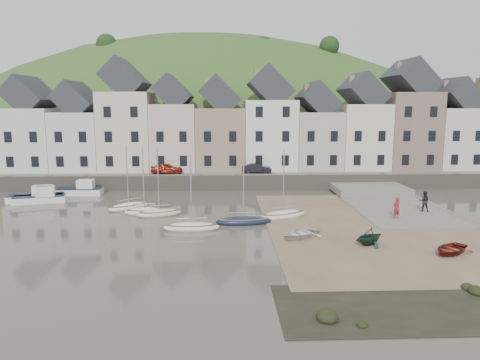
{
  "coord_description": "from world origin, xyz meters",
  "views": [
    {
      "loc": [
        -1.64,
        -35.94,
        10.02
      ],
      "look_at": [
        0.0,
        6.0,
        3.0
      ],
      "focal_mm": 34.02,
      "sensor_mm": 36.0,
      "label": 1
    }
  ],
  "objects_px": {
    "rowboat_white": "(300,233)",
    "sailboat_0": "(129,206)",
    "rowboat_red": "(450,249)",
    "person_dark": "(424,201)",
    "rowboat_green": "(369,236)",
    "person_red": "(396,208)",
    "car_right": "(257,168)",
    "car_left": "(167,168)"
  },
  "relations": [
    {
      "from": "sailboat_0",
      "to": "rowboat_green",
      "type": "distance_m",
      "value": 23.11
    },
    {
      "from": "sailboat_0",
      "to": "person_red",
      "type": "relative_size",
      "value": 3.31
    },
    {
      "from": "person_dark",
      "to": "car_left",
      "type": "xyz_separation_m",
      "value": [
        -25.65,
        14.68,
        1.18
      ]
    },
    {
      "from": "sailboat_0",
      "to": "car_right",
      "type": "distance_m",
      "value": 18.16
    },
    {
      "from": "sailboat_0",
      "to": "car_left",
      "type": "distance_m",
      "value": 12.54
    },
    {
      "from": "rowboat_green",
      "to": "car_left",
      "type": "bearing_deg",
      "value": -173.74
    },
    {
      "from": "car_left",
      "to": "car_right",
      "type": "distance_m",
      "value": 11.08
    },
    {
      "from": "rowboat_green",
      "to": "rowboat_red",
      "type": "distance_m",
      "value": 5.32
    },
    {
      "from": "rowboat_white",
      "to": "rowboat_red",
      "type": "height_order",
      "value": "rowboat_white"
    },
    {
      "from": "sailboat_0",
      "to": "person_red",
      "type": "xyz_separation_m",
      "value": [
        24.3,
        -5.08,
        0.81
      ]
    },
    {
      "from": "car_right",
      "to": "sailboat_0",
      "type": "bearing_deg",
      "value": 135.34
    },
    {
      "from": "rowboat_red",
      "to": "rowboat_white",
      "type": "bearing_deg",
      "value": -149.18
    },
    {
      "from": "rowboat_white",
      "to": "car_right",
      "type": "xyz_separation_m",
      "value": [
        -1.58,
        22.53,
        1.78
      ]
    },
    {
      "from": "rowboat_green",
      "to": "person_dark",
      "type": "xyz_separation_m",
      "value": [
        8.33,
        9.76,
        0.39
      ]
    },
    {
      "from": "rowboat_white",
      "to": "car_left",
      "type": "relative_size",
      "value": 0.88
    },
    {
      "from": "rowboat_white",
      "to": "person_dark",
      "type": "bearing_deg",
      "value": 86.76
    },
    {
      "from": "sailboat_0",
      "to": "car_left",
      "type": "relative_size",
      "value": 1.64
    },
    {
      "from": "rowboat_white",
      "to": "person_dark",
      "type": "height_order",
      "value": "person_dark"
    },
    {
      "from": "rowboat_green",
      "to": "car_right",
      "type": "distance_m",
      "value": 25.27
    },
    {
      "from": "rowboat_red",
      "to": "person_dark",
      "type": "height_order",
      "value": "person_dark"
    },
    {
      "from": "sailboat_0",
      "to": "person_red",
      "type": "height_order",
      "value": "sailboat_0"
    },
    {
      "from": "rowboat_red",
      "to": "person_dark",
      "type": "relative_size",
      "value": 1.61
    },
    {
      "from": "rowboat_green",
      "to": "rowboat_red",
      "type": "height_order",
      "value": "rowboat_green"
    },
    {
      "from": "rowboat_red",
      "to": "person_dark",
      "type": "distance_m",
      "value": 12.4
    },
    {
      "from": "person_dark",
      "to": "car_left",
      "type": "height_order",
      "value": "car_left"
    },
    {
      "from": "car_right",
      "to": "rowboat_red",
      "type": "bearing_deg",
      "value": -154.34
    },
    {
      "from": "rowboat_green",
      "to": "car_left",
      "type": "xyz_separation_m",
      "value": [
        -17.32,
        24.44,
        1.57
      ]
    },
    {
      "from": "rowboat_white",
      "to": "sailboat_0",
      "type": "bearing_deg",
      "value": -159.17
    },
    {
      "from": "person_red",
      "to": "person_dark",
      "type": "relative_size",
      "value": 0.99
    },
    {
      "from": "rowboat_white",
      "to": "car_left",
      "type": "bearing_deg",
      "value": 174.95
    },
    {
      "from": "person_dark",
      "to": "rowboat_red",
      "type": "bearing_deg",
      "value": 90.65
    },
    {
      "from": "person_dark",
      "to": "sailboat_0",
      "type": "bearing_deg",
      "value": 11.75
    },
    {
      "from": "sailboat_0",
      "to": "rowboat_red",
      "type": "relative_size",
      "value": 2.04
    },
    {
      "from": "rowboat_green",
      "to": "rowboat_red",
      "type": "bearing_deg",
      "value": 37.38
    },
    {
      "from": "rowboat_white",
      "to": "rowboat_red",
      "type": "distance_m",
      "value": 10.35
    },
    {
      "from": "person_red",
      "to": "car_right",
      "type": "relative_size",
      "value": 0.53
    },
    {
      "from": "person_red",
      "to": "car_left",
      "type": "height_order",
      "value": "car_left"
    },
    {
      "from": "rowboat_white",
      "to": "rowboat_green",
      "type": "bearing_deg",
      "value": 33.33
    },
    {
      "from": "rowboat_white",
      "to": "car_right",
      "type": "height_order",
      "value": "car_right"
    },
    {
      "from": "rowboat_white",
      "to": "car_right",
      "type": "bearing_deg",
      "value": 149.62
    },
    {
      "from": "person_red",
      "to": "car_right",
      "type": "height_order",
      "value": "car_right"
    },
    {
      "from": "sailboat_0",
      "to": "car_right",
      "type": "xyz_separation_m",
      "value": [
        13.34,
        12.17,
        1.93
      ]
    }
  ]
}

